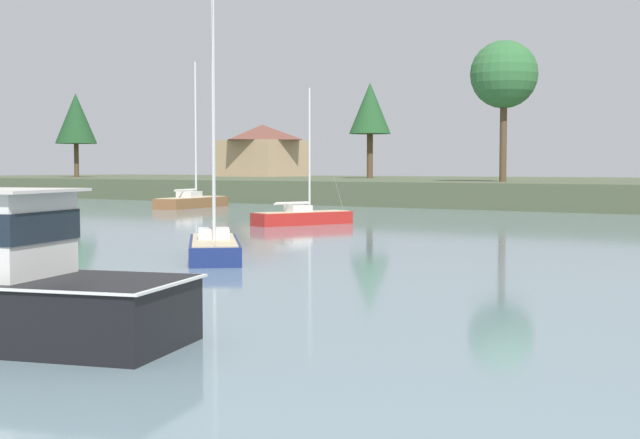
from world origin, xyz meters
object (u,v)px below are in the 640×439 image
(sailboat_red, at_px, (302,221))
(sailboat_wood, at_px, (192,204))
(sailboat_navy, at_px, (214,253))
(mooring_buoy_red, at_px, (47,220))

(sailboat_red, distance_m, sailboat_wood, 25.08)
(sailboat_wood, bearing_deg, sailboat_navy, -46.61)
(sailboat_red, xyz_separation_m, mooring_buoy_red, (-15.98, -6.25, -0.13))
(mooring_buoy_red, bearing_deg, sailboat_red, 21.35)
(sailboat_navy, bearing_deg, sailboat_wood, 133.39)
(sailboat_red, bearing_deg, sailboat_wood, 147.70)
(sailboat_red, bearing_deg, sailboat_navy, -64.24)
(sailboat_navy, relative_size, sailboat_wood, 0.81)
(sailboat_navy, height_order, sailboat_red, sailboat_navy)
(sailboat_red, xyz_separation_m, sailboat_wood, (-21.20, 13.40, 0.06))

